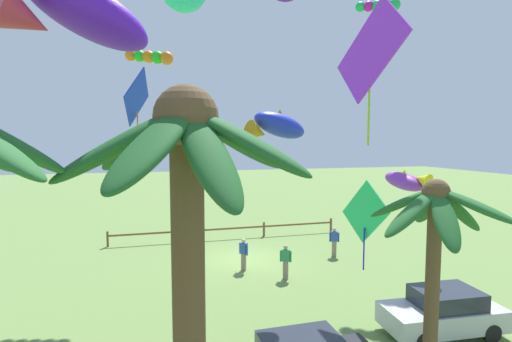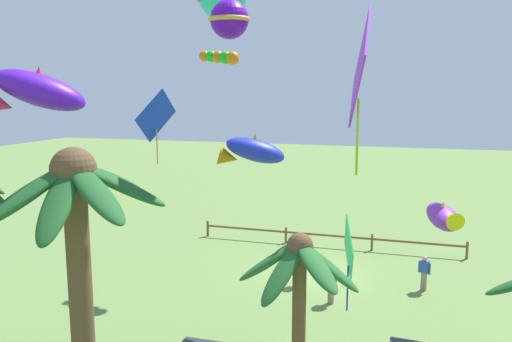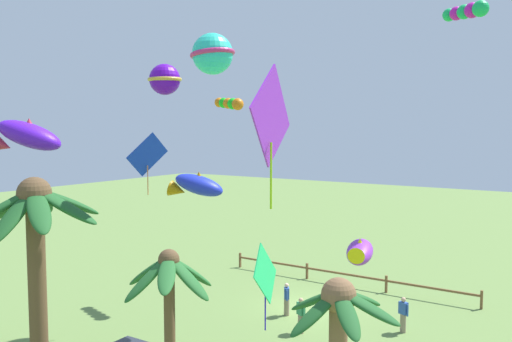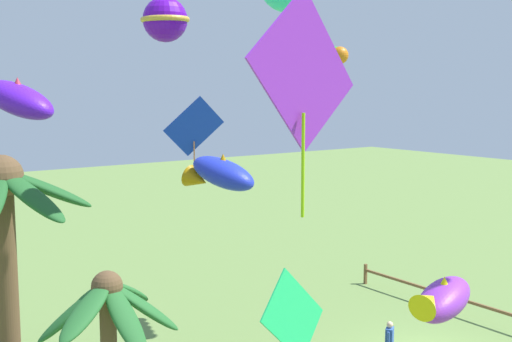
{
  "view_description": "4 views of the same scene",
  "coord_description": "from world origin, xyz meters",
  "px_view_note": "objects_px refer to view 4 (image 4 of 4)",
  "views": [
    {
      "loc": [
        4.45,
        19.27,
        6.42
      ],
      "look_at": [
        0.71,
        5.21,
        5.23
      ],
      "focal_mm": 26.35,
      "sensor_mm": 36.0,
      "label": 1
    },
    {
      "loc": [
        -3.9,
        22.93,
        8.71
      ],
      "look_at": [
        0.92,
        6.83,
        6.06
      ],
      "focal_mm": 34.91,
      "sensor_mm": 36.0,
      "label": 2
    },
    {
      "loc": [
        -12.01,
        23.24,
        8.98
      ],
      "look_at": [
        -0.33,
        5.4,
        7.3
      ],
      "focal_mm": 37.01,
      "sensor_mm": 36.0,
      "label": 3
    },
    {
      "loc": [
        -13.2,
        16.89,
        9.01
      ],
      "look_at": [
        0.89,
        6.61,
        6.83
      ],
      "focal_mm": 44.93,
      "sensor_mm": 36.0,
      "label": 4
    }
  ],
  "objects_px": {
    "palm_tree_1": "(108,336)",
    "kite_fish_4": "(442,299)",
    "palm_tree_0": "(3,227)",
    "kite_diamond_1": "(304,76)",
    "kite_ball_8": "(165,20)",
    "kite_tube_5": "(331,54)",
    "kite_fish_0": "(219,174)",
    "kite_diamond_3": "(194,128)",
    "kite_diamond_9": "(293,317)",
    "kite_fish_7": "(14,101)"
  },
  "relations": [
    {
      "from": "palm_tree_1",
      "to": "kite_tube_5",
      "type": "distance_m",
      "value": 14.64
    },
    {
      "from": "palm_tree_1",
      "to": "kite_diamond_1",
      "type": "distance_m",
      "value": 6.72
    },
    {
      "from": "palm_tree_1",
      "to": "kite_ball_8",
      "type": "relative_size",
      "value": 3.96
    },
    {
      "from": "kite_diamond_3",
      "to": "kite_ball_8",
      "type": "height_order",
      "value": "kite_ball_8"
    },
    {
      "from": "palm_tree_1",
      "to": "kite_fish_4",
      "type": "xyz_separation_m",
      "value": [
        -3.51,
        -5.73,
        0.58
      ]
    },
    {
      "from": "kite_diamond_9",
      "to": "kite_ball_8",
      "type": "bearing_deg",
      "value": 21.41
    },
    {
      "from": "kite_tube_5",
      "to": "kite_fish_4",
      "type": "bearing_deg",
      "value": 148.8
    },
    {
      "from": "kite_ball_8",
      "to": "kite_fish_0",
      "type": "bearing_deg",
      "value": -98.7
    },
    {
      "from": "kite_diamond_3",
      "to": "kite_fish_7",
      "type": "distance_m",
      "value": 5.64
    },
    {
      "from": "kite_diamond_3",
      "to": "kite_fish_7",
      "type": "height_order",
      "value": "kite_fish_7"
    },
    {
      "from": "kite_diamond_3",
      "to": "kite_ball_8",
      "type": "distance_m",
      "value": 5.93
    },
    {
      "from": "kite_diamond_1",
      "to": "kite_diamond_9",
      "type": "xyz_separation_m",
      "value": [
        0.14,
        0.13,
        -5.42
      ]
    },
    {
      "from": "kite_diamond_3",
      "to": "kite_diamond_9",
      "type": "xyz_separation_m",
      "value": [
        -7.44,
        1.86,
        -3.9
      ]
    },
    {
      "from": "palm_tree_0",
      "to": "kite_fish_4",
      "type": "distance_m",
      "value": 11.07
    },
    {
      "from": "kite_diamond_1",
      "to": "kite_diamond_3",
      "type": "bearing_deg",
      "value": -12.83
    },
    {
      "from": "kite_tube_5",
      "to": "kite_fish_0",
      "type": "bearing_deg",
      "value": 117.3
    },
    {
      "from": "kite_fish_4",
      "to": "kite_fish_7",
      "type": "relative_size",
      "value": 0.75
    },
    {
      "from": "palm_tree_0",
      "to": "kite_diamond_3",
      "type": "height_order",
      "value": "kite_diamond_3"
    },
    {
      "from": "kite_tube_5",
      "to": "palm_tree_0",
      "type": "bearing_deg",
      "value": 93.21
    },
    {
      "from": "kite_fish_0",
      "to": "kite_diamond_1",
      "type": "bearing_deg",
      "value": -179.08
    },
    {
      "from": "palm_tree_0",
      "to": "kite_tube_5",
      "type": "distance_m",
      "value": 13.1
    },
    {
      "from": "palm_tree_0",
      "to": "kite_diamond_3",
      "type": "relative_size",
      "value": 2.62
    },
    {
      "from": "palm_tree_1",
      "to": "kite_fish_4",
      "type": "relative_size",
      "value": 2.52
    },
    {
      "from": "palm_tree_1",
      "to": "kite_tube_5",
      "type": "relative_size",
      "value": 2.49
    },
    {
      "from": "kite_tube_5",
      "to": "kite_diamond_3",
      "type": "bearing_deg",
      "value": 85.72
    },
    {
      "from": "kite_diamond_1",
      "to": "kite_fish_7",
      "type": "distance_m",
      "value": 9.13
    },
    {
      "from": "kite_tube_5",
      "to": "kite_diamond_9",
      "type": "relative_size",
      "value": 0.71
    },
    {
      "from": "kite_diamond_9",
      "to": "kite_fish_4",
      "type": "bearing_deg",
      "value": -150.46
    },
    {
      "from": "palm_tree_0",
      "to": "kite_tube_5",
      "type": "bearing_deg",
      "value": -86.79
    },
    {
      "from": "kite_fish_4",
      "to": "palm_tree_0",
      "type": "bearing_deg",
      "value": 34.08
    },
    {
      "from": "kite_fish_7",
      "to": "kite_ball_8",
      "type": "height_order",
      "value": "kite_ball_8"
    },
    {
      "from": "kite_diamond_1",
      "to": "kite_fish_0",
      "type": "bearing_deg",
      "value": 0.92
    },
    {
      "from": "kite_fish_0",
      "to": "kite_fish_4",
      "type": "distance_m",
      "value": 6.5
    },
    {
      "from": "kite_diamond_1",
      "to": "kite_ball_8",
      "type": "height_order",
      "value": "kite_ball_8"
    },
    {
      "from": "kite_diamond_1",
      "to": "kite_diamond_3",
      "type": "distance_m",
      "value": 7.93
    },
    {
      "from": "palm_tree_1",
      "to": "kite_diamond_3",
      "type": "relative_size",
      "value": 1.96
    },
    {
      "from": "palm_tree_1",
      "to": "kite_diamond_9",
      "type": "distance_m",
      "value": 4.2
    },
    {
      "from": "kite_ball_8",
      "to": "kite_fish_7",
      "type": "bearing_deg",
      "value": 26.22
    },
    {
      "from": "palm_tree_0",
      "to": "kite_diamond_1",
      "type": "height_order",
      "value": "kite_diamond_1"
    },
    {
      "from": "kite_fish_0",
      "to": "kite_diamond_3",
      "type": "xyz_separation_m",
      "value": [
        4.28,
        -1.78,
        0.95
      ]
    },
    {
      "from": "kite_diamond_3",
      "to": "kite_fish_0",
      "type": "bearing_deg",
      "value": 157.44
    },
    {
      "from": "kite_fish_0",
      "to": "kite_tube_5",
      "type": "distance_m",
      "value": 9.11
    },
    {
      "from": "palm_tree_1",
      "to": "kite_diamond_1",
      "type": "xyz_separation_m",
      "value": [
        -0.83,
        -4.27,
        5.12
      ]
    },
    {
      "from": "kite_diamond_3",
      "to": "kite_diamond_9",
      "type": "height_order",
      "value": "kite_diamond_3"
    },
    {
      "from": "palm_tree_0",
      "to": "kite_diamond_1",
      "type": "bearing_deg",
      "value": -143.9
    },
    {
      "from": "kite_fish_4",
      "to": "kite_fish_7",
      "type": "height_order",
      "value": "kite_fish_7"
    },
    {
      "from": "kite_fish_4",
      "to": "kite_fish_7",
      "type": "bearing_deg",
      "value": 25.67
    },
    {
      "from": "palm_tree_1",
      "to": "kite_tube_5",
      "type": "xyz_separation_m",
      "value": [
        6.33,
        -11.69,
        6.15
      ]
    },
    {
      "from": "kite_fish_0",
      "to": "kite_fish_7",
      "type": "relative_size",
      "value": 0.81
    },
    {
      "from": "palm_tree_0",
      "to": "kite_ball_8",
      "type": "relative_size",
      "value": 5.28
    }
  ]
}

